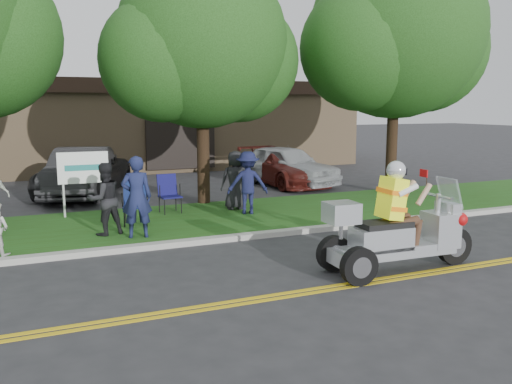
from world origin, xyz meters
name	(u,v)px	position (x,y,z in m)	size (l,w,h in m)	color
ground	(309,280)	(0.00, 0.00, 0.00)	(120.00, 120.00, 0.00)	#28282B
centerline_near	(327,291)	(0.00, -0.58, 0.01)	(60.00, 0.10, 0.01)	gold
centerline_far	(322,288)	(0.00, -0.42, 0.01)	(60.00, 0.10, 0.01)	gold
curb	(241,237)	(0.00, 3.05, 0.06)	(60.00, 0.25, 0.12)	#A8A89E
grass_verge	(210,218)	(0.00, 5.20, 0.06)	(60.00, 4.00, 0.10)	#244712
commercial_building	(158,123)	(2.00, 18.98, 2.01)	(18.00, 8.20, 4.00)	#9E7F5B
tree_mid	(203,50)	(0.55, 7.23, 4.43)	(5.88, 4.80, 7.05)	#332114
tree_right	(397,39)	(7.06, 7.03, 5.03)	(6.86, 5.60, 8.07)	#332114
business_sign	(83,171)	(-2.90, 6.60, 1.26)	(1.25, 0.06, 1.75)	silver
trike_scooter	(395,234)	(1.62, -0.18, 0.69)	(3.02, 1.03, 1.98)	black
lawn_chair_a	(169,191)	(-0.80, 6.20, 0.67)	(0.57, 0.59, 1.01)	black
lawn_chair_b	(135,200)	(-1.90, 5.11, 0.69)	(0.66, 0.68, 1.03)	black
spectator_adult_left	(137,197)	(-2.12, 3.76, 0.99)	(0.64, 0.42, 1.76)	#191F45
spectator_adult_mid	(105,199)	(-2.72, 4.27, 0.90)	(0.77, 0.60, 1.59)	black
spectator_chair_a	(248,183)	(1.05, 5.19, 0.92)	(1.05, 0.61, 1.63)	#16193D
spectator_chair_b	(235,180)	(0.97, 5.89, 0.90)	(0.78, 0.51, 1.60)	black
parked_car_left	(81,172)	(-2.59, 10.43, 0.78)	(1.64, 4.71, 1.55)	#28272A
parked_car_mid	(83,175)	(-2.50, 10.67, 0.67)	(2.23, 4.83, 1.34)	black
parked_car_right	(283,167)	(4.50, 10.10, 0.66)	(1.86, 4.57, 1.33)	#501712
parked_car_far_right	(286,165)	(4.55, 9.91, 0.74)	(1.75, 4.35, 1.48)	#A4A7AB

